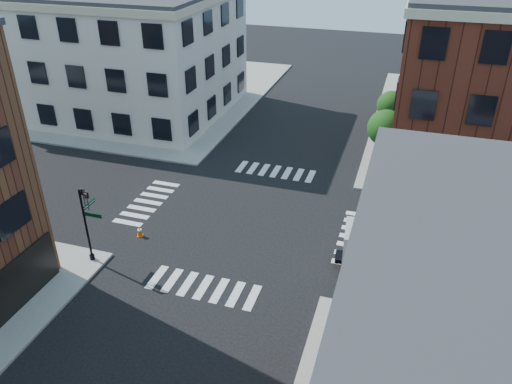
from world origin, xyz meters
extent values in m
plane|color=black|center=(0.00, 0.00, 0.00)|extent=(120.00, 120.00, 0.00)
cube|color=gray|center=(-21.00, 21.00, 0.07)|extent=(30.00, 30.00, 0.15)
cube|color=silver|center=(-19.00, 16.00, 5.50)|extent=(22.00, 16.00, 11.00)
cylinder|color=black|center=(7.50, 10.00, 0.89)|extent=(0.18, 0.18, 1.47)
cylinder|color=black|center=(7.50, 10.00, 1.62)|extent=(0.12, 0.12, 1.47)
sphere|color=#143A10|center=(7.50, 10.00, 3.30)|extent=(2.69, 2.69, 2.69)
sphere|color=#143A10|center=(7.75, 9.90, 2.75)|extent=(1.85, 1.85, 1.85)
cylinder|color=black|center=(7.50, 16.00, 0.81)|extent=(0.18, 0.18, 1.33)
cylinder|color=black|center=(7.50, 16.00, 1.48)|extent=(0.12, 0.12, 1.33)
sphere|color=#143A10|center=(7.50, 16.00, 3.00)|extent=(2.43, 2.43, 2.43)
sphere|color=#143A10|center=(7.75, 15.90, 2.51)|extent=(1.67, 1.67, 1.67)
cylinder|color=black|center=(-6.80, -6.80, 2.30)|extent=(0.12, 0.12, 4.60)
cylinder|color=black|center=(-6.80, -6.80, 0.30)|extent=(0.28, 0.28, 0.30)
cube|color=#053819|center=(-6.25, -6.80, 3.15)|extent=(1.10, 0.03, 0.22)
cube|color=#053819|center=(-6.80, -6.25, 3.40)|extent=(0.03, 1.10, 0.22)
imported|color=black|center=(-6.45, -6.70, 3.90)|extent=(0.22, 0.18, 1.10)
imported|color=black|center=(-6.90, -6.45, 3.90)|extent=(0.18, 0.22, 1.10)
cube|color=silver|center=(11.22, -2.44, 2.03)|extent=(5.80, 2.90, 3.00)
cube|color=maroon|center=(11.32, -3.66, 2.03)|extent=(2.12, 0.23, 0.68)
cube|color=maroon|center=(11.11, -1.21, 2.03)|extent=(2.12, 0.23, 0.68)
cube|color=#B3B3B5|center=(7.55, -2.76, 1.50)|extent=(2.13, 2.48, 1.93)
cube|color=black|center=(6.64, -2.84, 1.84)|extent=(0.26, 1.84, 0.87)
cube|color=black|center=(10.06, -2.54, 0.48)|extent=(7.79, 1.64, 0.24)
cylinder|color=black|center=(7.64, -3.77, 0.48)|extent=(0.99, 0.42, 0.97)
cylinder|color=black|center=(7.47, -1.75, 0.48)|extent=(0.99, 0.42, 0.97)
cylinder|color=black|center=(11.11, -3.47, 0.48)|extent=(0.99, 0.42, 0.97)
cylinder|color=black|center=(10.93, -1.44, 0.48)|extent=(0.99, 0.42, 0.97)
cylinder|color=black|center=(13.42, -3.26, 0.48)|extent=(0.99, 0.42, 0.97)
cylinder|color=black|center=(13.25, -1.24, 0.48)|extent=(0.99, 0.42, 0.97)
cube|color=#CD5409|center=(-5.50, -3.77, 0.02)|extent=(0.48, 0.48, 0.04)
cone|color=#CD5409|center=(-5.50, -3.77, 0.34)|extent=(0.46, 0.46, 0.68)
cylinder|color=white|center=(-5.50, -3.77, 0.43)|extent=(0.26, 0.26, 0.08)
camera|label=1|loc=(8.77, -25.49, 17.15)|focal=35.00mm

